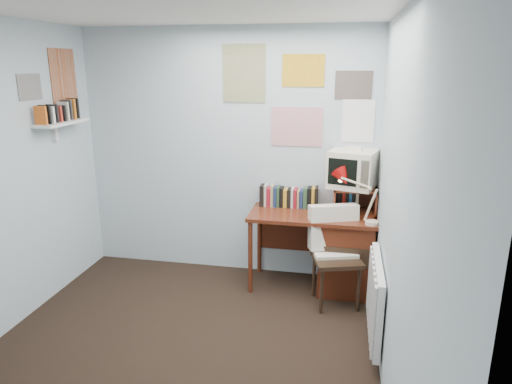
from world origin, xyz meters
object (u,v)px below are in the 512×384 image
Objects in this scene: tv_riser at (355,200)px; crt_tv at (353,167)px; desk_lamp at (373,202)px; radiator at (376,298)px; desk_chair at (337,260)px; wall_shelf at (62,123)px; desk at (339,250)px.

tv_riser is 0.32m from crt_tv.
crt_tv is (-0.18, 0.34, 0.23)m from desk_lamp.
desk_lamp is at bearing -64.66° from tv_riser.
crt_tv is at bearing 102.46° from desk_lamp.
desk_lamp reaches higher than tv_riser.
desk_lamp is 0.91m from radiator.
wall_shelf is at bearing 165.33° from desk_chair.
desk_lamp is (0.29, 0.10, 0.53)m from desk_chair.
wall_shelf is (-2.66, -0.51, 0.42)m from crt_tv.
tv_riser is at bearing 10.32° from wall_shelf.
tv_riser is at bearing 99.16° from desk_lamp.
desk is at bearing 8.40° from wall_shelf.
desk is at bearing -107.62° from crt_tv.
desk_chair is at bearing -177.46° from desk_lamp.
desk_lamp reaches higher than radiator.
desk_lamp is 1.05× the size of crt_tv.
crt_tv is (0.11, 0.44, 0.76)m from desk_chair.
desk_lamp is 2.92m from wall_shelf.
tv_riser is at bearing 55.00° from desk_chair.
wall_shelf reaches higher than desk.
desk_chair is 0.89m from crt_tv.
tv_riser is at bearing 99.28° from radiator.
desk is 0.97m from radiator.
crt_tv reaches higher than desk_chair.
tv_riser reaches higher than desk_chair.
desk is 0.81m from crt_tv.
desk_lamp is at bearing 3.49° from wall_shelf.
crt_tv is at bearing 100.89° from radiator.
wall_shelf is (-2.84, -0.17, 0.65)m from desk_lamp.
tv_riser is 2.83m from wall_shelf.
desk is 0.31m from desk_chair.
desk is 3.00× the size of tv_riser.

